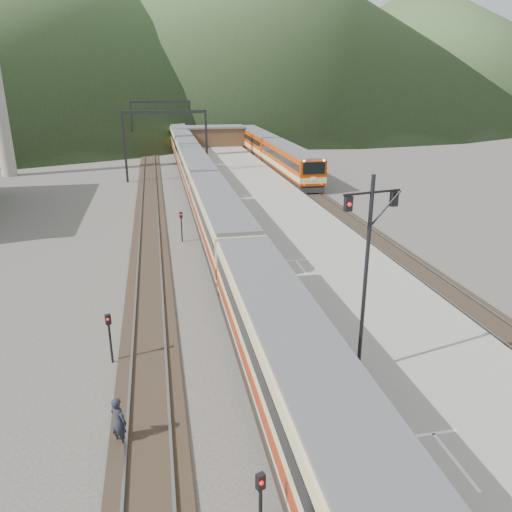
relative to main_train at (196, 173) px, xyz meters
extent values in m
cube|color=black|center=(0.00, -8.97, -1.86)|extent=(2.60, 200.00, 0.12)
cube|color=slate|center=(-0.72, -8.97, -1.76)|extent=(0.10, 200.00, 0.14)
cube|color=slate|center=(0.72, -8.97, -1.76)|extent=(0.10, 200.00, 0.14)
cube|color=black|center=(-5.00, -8.97, -1.86)|extent=(2.60, 200.00, 0.12)
cube|color=slate|center=(-5.72, -8.97, -1.76)|extent=(0.10, 200.00, 0.14)
cube|color=slate|center=(-4.28, -8.97, -1.76)|extent=(0.10, 200.00, 0.14)
cube|color=black|center=(11.50, -8.97, -1.86)|extent=(2.60, 200.00, 0.12)
cube|color=slate|center=(10.78, -8.97, -1.76)|extent=(0.10, 200.00, 0.14)
cube|color=slate|center=(12.22, -8.97, -1.76)|extent=(0.10, 200.00, 0.14)
cube|color=gray|center=(5.60, -10.97, -1.42)|extent=(8.00, 100.00, 1.00)
cube|color=black|center=(-7.50, 6.03, 2.08)|extent=(0.25, 0.25, 8.00)
cube|color=black|center=(1.80, 6.03, 2.08)|extent=(0.25, 0.25, 8.00)
cube|color=black|center=(-2.85, 6.03, 5.88)|extent=(9.30, 0.22, 0.35)
cube|color=black|center=(-7.50, 31.03, 2.08)|extent=(0.25, 0.25, 8.00)
cube|color=black|center=(1.80, 31.03, 2.08)|extent=(0.25, 0.25, 8.00)
cube|color=black|center=(-2.85, 31.03, 5.88)|extent=(9.30, 0.22, 0.35)
cube|color=#4E3825|center=(5.60, 29.03, 0.48)|extent=(9.00, 4.00, 2.80)
cube|color=slate|center=(5.60, 29.03, 2.03)|extent=(9.40, 4.40, 0.30)
cone|color=#2C4A25|center=(-40.00, 141.03, 28.08)|extent=(180.00, 180.00, 60.00)
cone|color=#2C4A25|center=(30.00, 181.03, 35.58)|extent=(220.00, 220.00, 75.00)
cone|color=#2C4A25|center=(110.00, 161.03, 23.08)|extent=(160.00, 160.00, 50.00)
cube|color=#D5C386|center=(0.00, -38.31, 0.00)|extent=(2.77, 18.65, 3.39)
cube|color=#D5C386|center=(0.00, -19.15, 0.00)|extent=(2.77, 18.65, 3.39)
cube|color=#D5C386|center=(0.00, 0.00, 0.00)|extent=(2.77, 18.65, 3.39)
cube|color=#D5C386|center=(0.00, 19.15, 0.00)|extent=(2.77, 18.65, 3.39)
cube|color=#D5C386|center=(0.00, 38.31, 0.00)|extent=(2.77, 18.65, 3.39)
cube|color=#B33400|center=(11.50, 4.57, 0.03)|extent=(2.82, 18.95, 3.44)
cube|color=#B33400|center=(11.50, 24.03, 0.03)|extent=(2.82, 18.95, 3.44)
cylinder|color=black|center=(2.83, -38.03, 2.83)|extent=(0.14, 0.14, 7.51)
cube|color=black|center=(2.83, -38.03, 5.98)|extent=(2.18, 0.47, 0.07)
cube|color=black|center=(1.94, -38.19, 5.68)|extent=(0.28, 0.22, 0.50)
cube|color=black|center=(3.71, -37.86, 5.68)|extent=(0.28, 0.22, 0.50)
cube|color=black|center=(-2.13, -43.68, 0.13)|extent=(0.26, 0.23, 0.45)
cylinder|color=black|center=(-2.61, -17.68, -0.92)|extent=(0.10, 0.10, 2.00)
cube|color=black|center=(-2.61, -17.68, 0.13)|extent=(0.24, 0.19, 0.45)
cylinder|color=black|center=(-6.53, -33.83, -0.92)|extent=(0.10, 0.10, 2.00)
cube|color=black|center=(-6.53, -33.83, 0.13)|extent=(0.27, 0.24, 0.45)
imported|color=black|center=(-5.91, -39.05, -1.04)|extent=(0.76, 0.75, 1.77)
camera|label=1|loc=(-4.15, -53.21, 9.59)|focal=35.00mm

